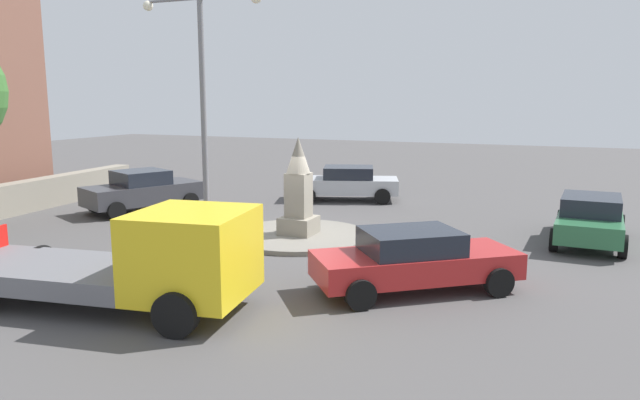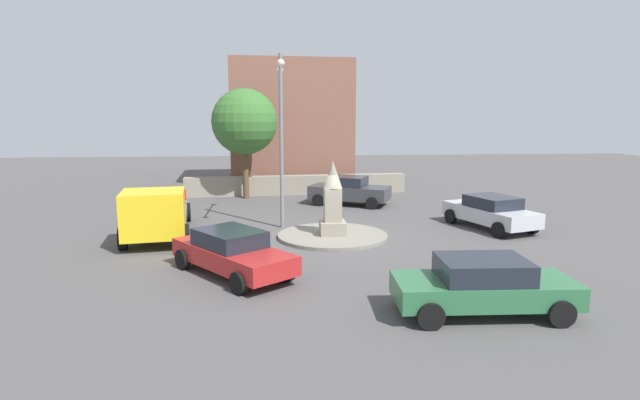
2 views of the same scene
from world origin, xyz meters
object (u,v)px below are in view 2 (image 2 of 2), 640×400
(truck_yellow_parked_left, at_px, (156,214))
(car_red_waiting, at_px, (232,252))
(corner_building, at_px, (287,124))
(monument, at_px, (333,202))
(car_silver_parked_right, at_px, (491,211))
(tree_near_wall, at_px, (244,122))
(streetlamp, at_px, (281,123))
(car_dark_grey_approaching, at_px, (349,190))
(car_green_far_side, at_px, (483,285))

(truck_yellow_parked_left, bearing_deg, car_red_waiting, 34.74)
(corner_building, bearing_deg, monument, 4.66)
(car_silver_parked_right, distance_m, tree_near_wall, 14.47)
(car_red_waiting, distance_m, tree_near_wall, 14.81)
(car_silver_parked_right, bearing_deg, truck_yellow_parked_left, -86.92)
(streetlamp, xyz_separation_m, truck_yellow_parked_left, (1.69, -4.89, -3.46))
(car_dark_grey_approaching, relative_size, truck_yellow_parked_left, 0.69)
(car_silver_parked_right, distance_m, car_green_far_side, 10.01)
(car_dark_grey_approaching, distance_m, car_green_far_side, 15.41)
(tree_near_wall, bearing_deg, car_dark_grey_approaching, 65.02)
(car_dark_grey_approaching, distance_m, tree_near_wall, 7.21)
(streetlamp, relative_size, car_dark_grey_approaching, 1.60)
(car_green_far_side, height_order, tree_near_wall, tree_near_wall)
(monument, distance_m, car_red_waiting, 5.76)
(car_dark_grey_approaching, xyz_separation_m, car_green_far_side, (15.38, 1.06, -0.05))
(streetlamp, height_order, car_silver_parked_right, streetlamp)
(truck_yellow_parked_left, bearing_deg, tree_near_wall, 163.13)
(car_red_waiting, xyz_separation_m, car_green_far_side, (3.66, 6.36, 0.01))
(car_silver_parked_right, distance_m, corner_building, 18.03)
(streetlamp, height_order, car_green_far_side, streetlamp)
(car_dark_grey_approaching, distance_m, car_red_waiting, 12.86)
(streetlamp, distance_m, car_dark_grey_approaching, 7.42)
(truck_yellow_parked_left, height_order, tree_near_wall, tree_near_wall)
(streetlamp, xyz_separation_m, car_red_waiting, (6.42, -1.61, -3.74))
(car_green_far_side, distance_m, tree_near_wall, 19.57)
(car_silver_parked_right, relative_size, tree_near_wall, 0.74)
(car_dark_grey_approaching, height_order, corner_building, corner_building)
(car_red_waiting, relative_size, truck_yellow_parked_left, 0.69)
(car_dark_grey_approaching, relative_size, tree_near_wall, 0.73)
(monument, bearing_deg, corner_building, -175.34)
(car_green_far_side, bearing_deg, car_red_waiting, -119.95)
(car_dark_grey_approaching, distance_m, car_silver_parked_right, 8.10)
(monument, relative_size, car_silver_parked_right, 0.64)
(streetlamp, distance_m, car_red_waiting, 7.61)
(corner_building, relative_size, tree_near_wall, 1.33)
(monument, bearing_deg, car_red_waiting, -38.76)
(corner_building, bearing_deg, car_dark_grey_approaching, 18.14)
(car_silver_parked_right, height_order, truck_yellow_parked_left, truck_yellow_parked_left)
(monument, height_order, car_dark_grey_approaching, monument)
(car_silver_parked_right, xyz_separation_m, truck_yellow_parked_left, (0.74, -13.74, 0.26))
(car_silver_parked_right, bearing_deg, car_green_far_side, -24.20)
(car_silver_parked_right, bearing_deg, streetlamp, -96.16)
(streetlamp, bearing_deg, car_silver_parked_right, 83.84)
(car_silver_parked_right, height_order, tree_near_wall, tree_near_wall)
(corner_building, height_order, tree_near_wall, corner_building)
(car_silver_parked_right, height_order, car_green_far_side, car_silver_parked_right)
(monument, distance_m, car_silver_parked_right, 7.00)
(monument, height_order, tree_near_wall, tree_near_wall)
(streetlamp, bearing_deg, car_dark_grey_approaching, 145.15)
(car_green_far_side, bearing_deg, car_dark_grey_approaching, -176.05)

